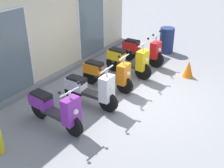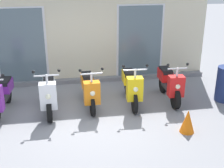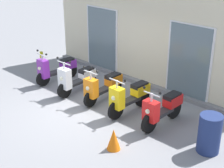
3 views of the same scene
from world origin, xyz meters
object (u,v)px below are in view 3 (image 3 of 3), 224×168
trash_bin (209,134)px  scooter_white (77,79)px  scooter_yellow (129,96)px  scooter_orange (103,86)px  curb_bollard (42,61)px  traffic_cone (114,139)px  scooter_purple (56,68)px  scooter_red (163,109)px

trash_bin → scooter_white: bearing=178.8°
scooter_white → scooter_yellow: scooter_white is taller
scooter_orange → scooter_white: bearing=-170.9°
scooter_orange → curb_bollard: (-3.39, 0.28, -0.12)m
scooter_orange → scooter_yellow: scooter_yellow is taller
curb_bollard → scooter_yellow: bearing=-4.6°
scooter_white → trash_bin: 4.58m
trash_bin → traffic_cone: (-1.63, -1.40, -0.20)m
curb_bollard → scooter_orange: bearing=-4.8°
scooter_purple → scooter_red: size_ratio=1.01×
scooter_purple → scooter_red: same height
trash_bin → scooter_purple: bearing=177.8°
scooter_orange → trash_bin: (3.58, -0.26, -0.01)m
scooter_yellow → scooter_red: scooter_yellow is taller
scooter_purple → curb_bollard: size_ratio=2.28×
scooter_red → scooter_yellow: bearing=-175.9°
scooter_white → trash_bin: bearing=-1.2°
scooter_orange → scooter_red: (2.12, 0.00, 0.00)m
scooter_orange → trash_bin: bearing=-4.1°
scooter_red → scooter_purple: bearing=-179.4°
scooter_white → scooter_yellow: bearing=2.5°
trash_bin → curb_bollard: 6.99m
scooter_white → curb_bollard: size_ratio=2.24×
scooter_yellow → traffic_cone: scooter_yellow is taller
scooter_purple → scooter_red: bearing=0.6°
scooter_yellow → curb_bollard: size_ratio=2.29×
scooter_red → traffic_cone: size_ratio=3.05×
scooter_purple → scooter_orange: size_ratio=1.00×
scooter_purple → scooter_yellow: 3.21m
scooter_white → traffic_cone: size_ratio=3.01×
scooter_purple → traffic_cone: scooter_purple is taller
scooter_red → traffic_cone: bearing=-96.0°
scooter_purple → scooter_yellow: scooter_yellow is taller
scooter_yellow → traffic_cone: bearing=-61.0°
curb_bollard → scooter_red: bearing=-2.9°
scooter_orange → scooter_red: scooter_orange is taller
scooter_orange → scooter_purple: bearing=-178.9°
scooter_red → traffic_cone: scooter_red is taller
traffic_cone → curb_bollard: curb_bollard is taller
scooter_purple → scooter_yellow: size_ratio=1.00×
curb_bollard → trash_bin: bearing=-4.5°
traffic_cone → curb_bollard: bearing=160.0°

